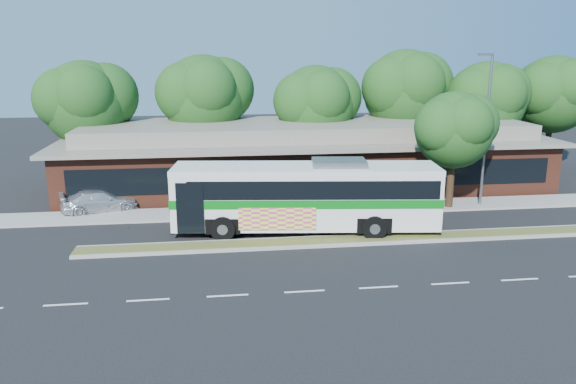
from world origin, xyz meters
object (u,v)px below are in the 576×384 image
lamp_post (486,126)px  sedan (100,201)px  transit_bus (307,192)px  sidewalk_tree (459,128)px

lamp_post → sedan: 23.10m
transit_bus → sidewalk_tree: bearing=26.4°
sedan → lamp_post: bearing=-112.7°
lamp_post → sidewalk_tree: size_ratio=1.30×
sidewalk_tree → transit_bus: bearing=-160.4°
lamp_post → sedan: lamp_post is taller
sedan → sidewalk_tree: 21.41m
transit_bus → sidewalk_tree: (9.52, 3.40, 2.70)m
sidewalk_tree → lamp_post: bearing=3.2°
lamp_post → transit_bus: (-11.24, -3.49, -2.78)m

